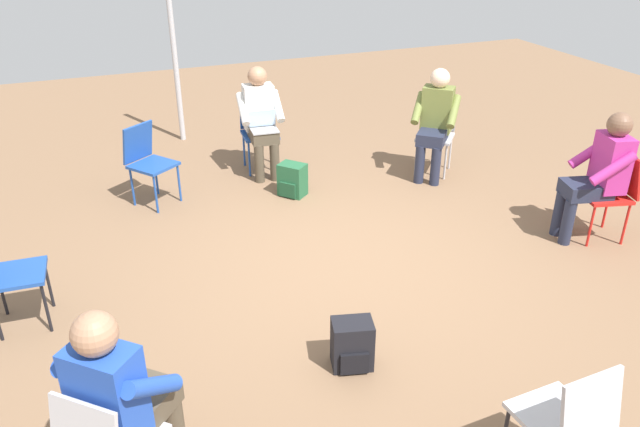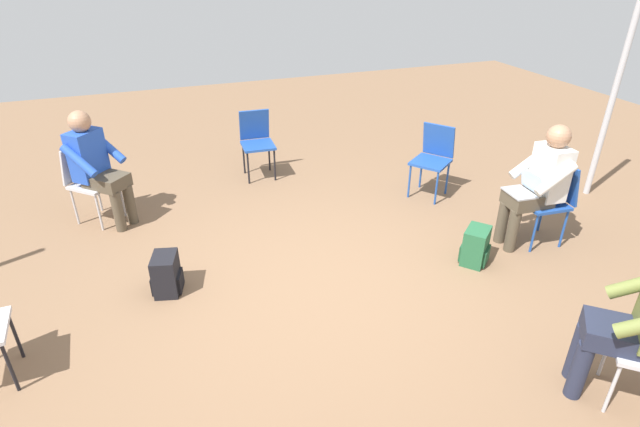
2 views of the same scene
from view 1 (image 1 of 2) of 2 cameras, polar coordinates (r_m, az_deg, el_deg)
ground_plane at (r=5.57m, az=2.27°, el=-4.73°), size 15.41×15.41×0.00m
chair_northeast at (r=6.75m, az=-15.48°, el=4.87°), size 0.58×0.57×0.85m
chair_southeast at (r=7.46m, az=10.60°, el=7.48°), size 0.59×0.58×0.85m
chair_north at (r=5.12m, az=-26.91°, el=-4.56°), size 0.42×0.46×0.85m
chair_south at (r=6.41m, az=25.17°, el=2.01°), size 0.49×0.52×0.85m
chair_west at (r=3.66m, az=21.76°, el=-17.00°), size 0.46×0.42×0.85m
chair_east at (r=7.45m, az=-5.65°, el=7.79°), size 0.47×0.43×0.85m
person_with_laptop at (r=7.23m, az=-5.45°, el=8.85°), size 0.55×0.52×1.24m
person_in_olive at (r=7.24m, az=10.50°, el=8.55°), size 0.63×0.63×1.24m
person_in_magenta at (r=6.25m, az=24.21°, el=3.60°), size 0.57×0.58×1.24m
person_in_blue at (r=3.42m, az=-17.73°, el=-15.32°), size 0.63×0.63×1.24m
backpack_near_laptop_user at (r=6.80m, az=-2.53°, el=2.94°), size 0.34×0.33×0.36m
backpack_by_empty_chair at (r=4.40m, az=2.95°, el=-12.05°), size 0.29×0.32×0.36m
tent_pole_near at (r=8.38m, az=-13.15°, el=13.84°), size 0.07×0.07×2.24m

